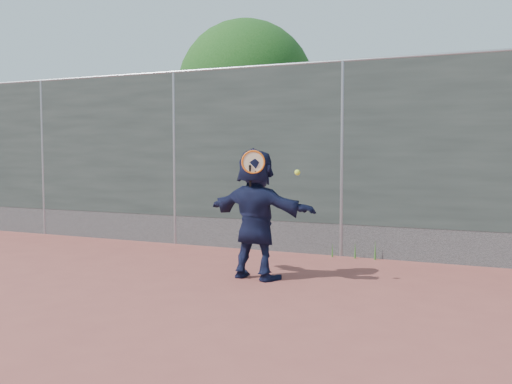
% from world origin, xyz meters
% --- Properties ---
extents(ground, '(80.00, 80.00, 0.00)m').
position_xyz_m(ground, '(0.00, 0.00, 0.00)').
color(ground, '#9E4C42').
rests_on(ground, ground).
extents(player, '(1.60, 0.74, 1.66)m').
position_xyz_m(player, '(-0.58, 1.52, 0.83)').
color(player, '#151A3B').
rests_on(player, ground).
extents(fence, '(20.00, 0.06, 3.03)m').
position_xyz_m(fence, '(-0.00, 3.50, 1.58)').
color(fence, '#38423D').
rests_on(fence, ground).
extents(swing_action, '(0.74, 0.15, 0.51)m').
position_xyz_m(swing_action, '(-0.48, 1.32, 1.46)').
color(swing_action, orange).
rests_on(swing_action, ground).
extents(tree_left, '(3.15, 3.00, 4.53)m').
position_xyz_m(tree_left, '(-2.85, 6.55, 2.94)').
color(tree_left, '#382314').
rests_on(tree_left, ground).
extents(weed_clump, '(0.68, 0.07, 0.30)m').
position_xyz_m(weed_clump, '(0.29, 3.38, 0.13)').
color(weed_clump, '#387226').
rests_on(weed_clump, ground).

